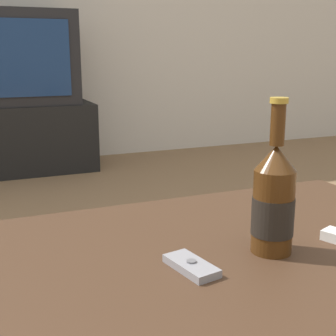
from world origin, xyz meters
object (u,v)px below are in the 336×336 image
tv_stand (20,138)px  beer_bottle (273,201)px  cell_phone (191,266)px  television (13,58)px

tv_stand → beer_bottle: size_ratio=3.53×
tv_stand → cell_phone: same height
beer_bottle → tv_stand: bearing=94.6°
tv_stand → television: (-0.00, -0.00, 0.54)m
television → beer_bottle: (0.22, -2.67, -0.23)m
cell_phone → beer_bottle: bearing=-7.0°
tv_stand → television: bearing=-90.0°
beer_bottle → television: bearing=94.6°
tv_stand → cell_phone: size_ratio=8.87×
tv_stand → television: 0.54m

